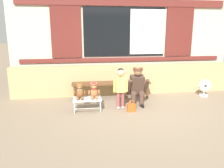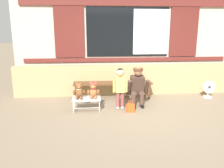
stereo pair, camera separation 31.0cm
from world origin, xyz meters
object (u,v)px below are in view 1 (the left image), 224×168
wooden_bench_long (111,85)px  handbag_on_ground (131,107)px  adult_crouching (137,86)px  child_standing (121,84)px  teddy_bear_plain (80,91)px  small_display_bench (87,100)px  teddy_bear_with_hat (94,91)px  floor_fan (205,88)px

wooden_bench_long → handbag_on_ground: size_ratio=7.72×
adult_crouching → handbag_on_ground: 0.62m
child_standing → adult_crouching: bearing=20.6°
wooden_bench_long → teddy_bear_plain: (-0.85, -0.91, 0.09)m
small_display_bench → teddy_bear_plain: bearing=179.5°
wooden_bench_long → teddy_bear_plain: size_ratio=5.78×
wooden_bench_long → teddy_bear_with_hat: size_ratio=5.78×
teddy_bear_with_hat → child_standing: bearing=5.0°
child_standing → adult_crouching: 0.49m
floor_fan → adult_crouching: bearing=-167.4°
wooden_bench_long → teddy_bear_plain: teddy_bear_plain is taller
teddy_bear_plain → small_display_bench: bearing=-0.5°
wooden_bench_long → teddy_bear_with_hat: (-0.53, -0.91, 0.10)m
handbag_on_ground → adult_crouching: bearing=60.0°
small_display_bench → teddy_bear_with_hat: 0.26m
small_display_bench → floor_fan: floor_fan is taller
teddy_bear_plain → adult_crouching: adult_crouching is taller
teddy_bear_plain → floor_fan: 3.52m
wooden_bench_long → floor_fan: 2.61m
wooden_bench_long → child_standing: 0.88m
wooden_bench_long → adult_crouching: adult_crouching is taller
small_display_bench → floor_fan: (3.28, 0.68, -0.03)m
child_standing → adult_crouching: child_standing is taller
teddy_bear_with_hat → handbag_on_ground: (0.83, -0.20, -0.38)m
small_display_bench → adult_crouching: adult_crouching is taller
teddy_bear_plain → child_standing: 0.95m
teddy_bear_plain → child_standing: bearing=3.4°
teddy_bear_plain → child_standing: (0.94, 0.06, 0.13)m
teddy_bear_with_hat → adult_crouching: bearing=11.7°
wooden_bench_long → teddy_bear_with_hat: 1.06m
wooden_bench_long → small_display_bench: bearing=-127.2°
adult_crouching → handbag_on_ground: (-0.24, -0.42, -0.38)m
small_display_bench → child_standing: 0.85m
adult_crouching → handbag_on_ground: bearing=-120.0°
adult_crouching → floor_fan: 2.12m
adult_crouching → handbag_on_ground: adult_crouching is taller
handbag_on_ground → floor_fan: bearing=21.0°
child_standing → handbag_on_ground: (0.20, -0.25, -0.50)m
teddy_bear_with_hat → wooden_bench_long: bearing=59.7°
wooden_bench_long → floor_fan: floor_fan is taller
teddy_bear_with_hat → handbag_on_ground: 0.93m
teddy_bear_with_hat → child_standing: child_standing is taller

